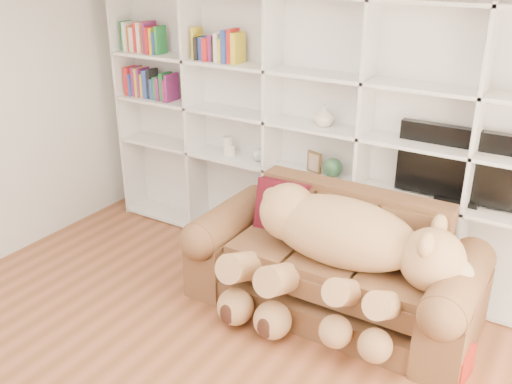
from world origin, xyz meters
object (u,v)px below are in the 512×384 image
Objects in this scene: sofa at (333,270)px; tv at (463,167)px; gift_box at (447,360)px; teddy_bear at (337,249)px.

sofa is 2.21× the size of tv.
gift_box is at bearing -16.89° from sofa.
gift_box is 1.47m from tv.
teddy_bear reaches higher than sofa.
tv is (0.64, 0.88, 0.49)m from teddy_bear.
sofa is 1.08m from gift_box.
tv reaches higher than teddy_bear.
teddy_bear is (0.10, -0.19, 0.31)m from sofa.
teddy_bear is at bearing 172.71° from gift_box.
tv reaches higher than gift_box.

